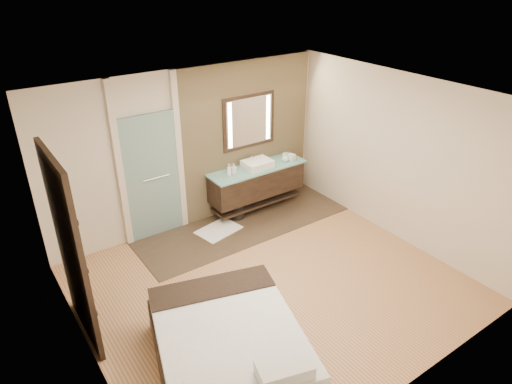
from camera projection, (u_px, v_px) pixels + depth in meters
floor at (271, 284)px, 6.55m from camera, size 5.00×5.00×0.00m
tile_strip at (244, 224)px, 8.02m from camera, size 3.80×1.30×0.01m
stone_wall at (247, 137)px, 8.11m from camera, size 2.60×0.08×2.70m
vanity at (257, 181)px, 8.25m from camera, size 1.85×0.55×0.88m
mirror_unit at (249, 121)px, 7.93m from camera, size 1.06×0.04×0.96m
frosted_door at (152, 172)px, 7.25m from camera, size 1.10×0.12×2.70m
shoji_partition at (71, 250)px, 5.20m from camera, size 0.06×1.20×2.40m
bed at (229, 349)px, 5.07m from camera, size 2.02×2.29×0.75m
bath_mat at (219, 230)px, 7.83m from camera, size 0.81×0.64×0.02m
waste_bin at (238, 211)px, 8.16m from camera, size 0.28×0.28×0.28m
tissue_box at (291, 157)px, 8.40m from camera, size 0.15×0.15×0.10m
soap_bottle_a at (229, 170)px, 7.76m from camera, size 0.10×0.10×0.21m
soap_bottle_b at (234, 169)px, 7.83m from camera, size 0.10×0.10×0.18m
soap_bottle_c at (285, 157)px, 8.30m from camera, size 0.13×0.13×0.16m
cup at (285, 155)px, 8.48m from camera, size 0.15×0.15×0.09m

